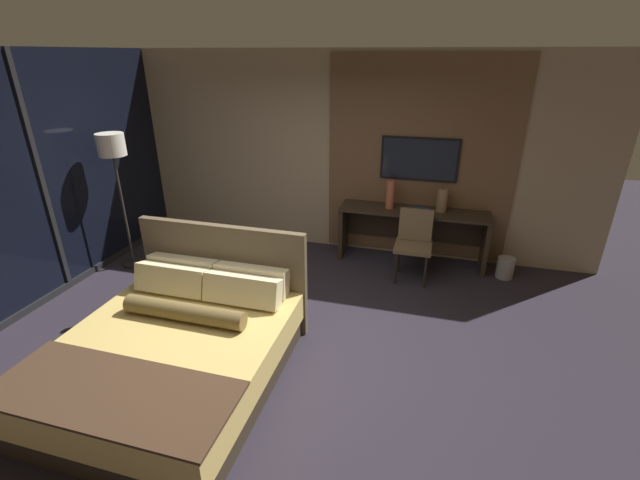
{
  "coord_description": "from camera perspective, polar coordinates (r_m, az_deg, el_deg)",
  "views": [
    {
      "loc": [
        1.36,
        -3.32,
        2.74
      ],
      "look_at": [
        0.21,
        0.82,
        0.85
      ],
      "focal_mm": 24.0,
      "sensor_mm": 36.0,
      "label": 1
    }
  ],
  "objects": [
    {
      "name": "waste_bin",
      "position": [
        6.15,
        23.47,
        -3.4
      ],
      "size": [
        0.22,
        0.22,
        0.28
      ],
      "color": "gray",
      "rests_on": "ground_plane"
    },
    {
      "name": "wall_back_tv_panel",
      "position": [
        6.18,
        4.02,
        11.15
      ],
      "size": [
        7.2,
        0.09,
        2.8
      ],
      "color": "tan",
      "rests_on": "ground_plane"
    },
    {
      "name": "bed",
      "position": [
        4.15,
        -18.38,
        -13.41
      ],
      "size": [
        1.84,
        2.12,
        1.14
      ],
      "color": "#33281E",
      "rests_on": "ground_plane"
    },
    {
      "name": "ground_plane",
      "position": [
        4.52,
        -5.56,
        -13.75
      ],
      "size": [
        16.0,
        16.0,
        0.0
      ],
      "primitive_type": "plane",
      "color": "#28232D"
    },
    {
      "name": "desk",
      "position": [
        6.07,
        12.24,
        1.85
      ],
      "size": [
        2.0,
        0.48,
        0.78
      ],
      "color": "#2D2319",
      "rests_on": "ground_plane"
    },
    {
      "name": "vase_tall",
      "position": [
        5.93,
        9.36,
        6.04
      ],
      "size": [
        0.12,
        0.12,
        0.39
      ],
      "color": "#B2563D",
      "rests_on": "desk"
    },
    {
      "name": "vase_short",
      "position": [
        5.96,
        15.97,
        5.15
      ],
      "size": [
        0.14,
        0.14,
        0.31
      ],
      "color": "#846647",
      "rests_on": "desk"
    },
    {
      "name": "wall_left_window",
      "position": [
        5.91,
        -33.1,
        5.99
      ],
      "size": [
        0.06,
        6.0,
        2.8
      ],
      "color": "black",
      "rests_on": "ground_plane"
    },
    {
      "name": "floor_lamp",
      "position": [
        6.11,
        -25.85,
        10.02
      ],
      "size": [
        0.34,
        0.34,
        1.82
      ],
      "color": "#282623",
      "rests_on": "ground_plane"
    },
    {
      "name": "book",
      "position": [
        5.95,
        13.33,
        3.95
      ],
      "size": [
        0.23,
        0.17,
        0.03
      ],
      "color": "navy",
      "rests_on": "desk"
    },
    {
      "name": "desk_chair",
      "position": [
        5.63,
        12.45,
        0.24
      ],
      "size": [
        0.46,
        0.46,
        0.91
      ],
      "rotation": [
        0.0,
        0.0,
        -0.01
      ],
      "color": "brown",
      "rests_on": "ground_plane"
    },
    {
      "name": "tv",
      "position": [
        5.99,
        13.11,
        10.47
      ],
      "size": [
        1.03,
        0.04,
        0.58
      ],
      "color": "black"
    }
  ]
}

